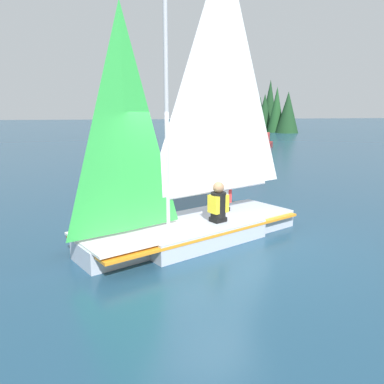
% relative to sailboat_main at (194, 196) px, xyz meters
% --- Properties ---
extents(ground_plane, '(260.00, 260.00, 0.00)m').
position_rel_sailboat_main_xyz_m(ground_plane, '(-0.02, 0.05, -0.88)').
color(ground_plane, navy).
extents(sailboat_main, '(3.20, 4.81, 5.76)m').
position_rel_sailboat_main_xyz_m(sailboat_main, '(0.00, 0.00, 0.00)').
color(sailboat_main, '#B2BCCC').
rests_on(sailboat_main, ground_plane).
extents(sailor_helm, '(0.39, 0.41, 1.16)m').
position_rel_sailboat_main_xyz_m(sailor_helm, '(-0.16, -0.45, -0.26)').
color(sailor_helm, black).
rests_on(sailor_helm, ground_plane).
extents(sailor_crew, '(0.39, 0.41, 1.16)m').
position_rel_sailboat_main_xyz_m(sailor_crew, '(0.58, -0.80, -0.25)').
color(sailor_crew, black).
rests_on(sailor_crew, ground_plane).
extents(motorboat_distant, '(4.54, 3.68, 1.08)m').
position_rel_sailboat_main_xyz_m(motorboat_distant, '(17.08, -9.61, -0.51)').
color(motorboat_distant, maroon).
rests_on(motorboat_distant, ground_plane).
extents(treeline_shore, '(15.41, 4.80, 6.77)m').
position_rel_sailboat_main_xyz_m(treeline_shore, '(41.04, -21.77, 1.87)').
color(treeline_shore, '#193D1E').
rests_on(treeline_shore, ground_plane).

